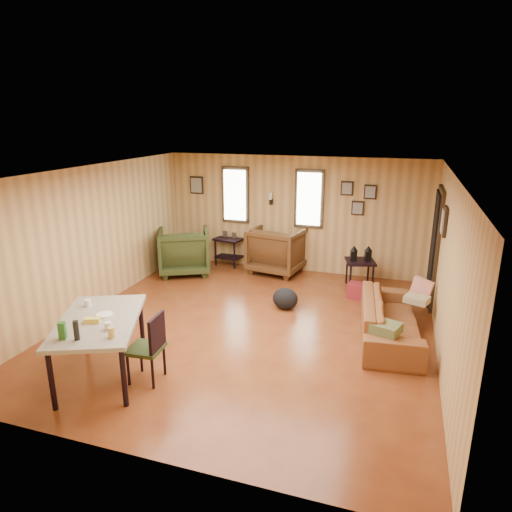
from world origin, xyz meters
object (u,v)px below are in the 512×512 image
at_px(sofa, 391,313).
at_px(recliner_green, 184,249).
at_px(end_table, 230,246).
at_px(side_table, 360,259).
at_px(recliner_brown, 278,248).
at_px(dining_table, 99,325).

height_order(sofa, recliner_green, recliner_green).
bearing_deg(sofa, end_table, 47.83).
bearing_deg(recliner_green, end_table, -156.79).
distance_m(end_table, side_table, 2.93).
relative_size(sofa, end_table, 2.74).
height_order(sofa, recliner_brown, recliner_brown).
xyz_separation_m(side_table, dining_table, (-2.73, -4.21, 0.15)).
height_order(recliner_brown, end_table, recliner_brown).
xyz_separation_m(sofa, dining_table, (-3.37, -2.21, 0.31)).
height_order(recliner_green, dining_table, recliner_green).
xyz_separation_m(end_table, side_table, (2.87, -0.58, 0.15)).
distance_m(sofa, side_table, 2.11).
bearing_deg(end_table, sofa, -36.25).
xyz_separation_m(recliner_brown, side_table, (1.74, -0.40, 0.03)).
bearing_deg(sofa, recliner_brown, 38.81).
height_order(recliner_green, side_table, recliner_green).
relative_size(sofa, recliner_brown, 1.93).
bearing_deg(dining_table, side_table, 33.87).
distance_m(recliner_green, side_table, 3.58).
bearing_deg(end_table, side_table, -11.36).
bearing_deg(dining_table, sofa, 10.09).
bearing_deg(recliner_brown, side_table, 176.45).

